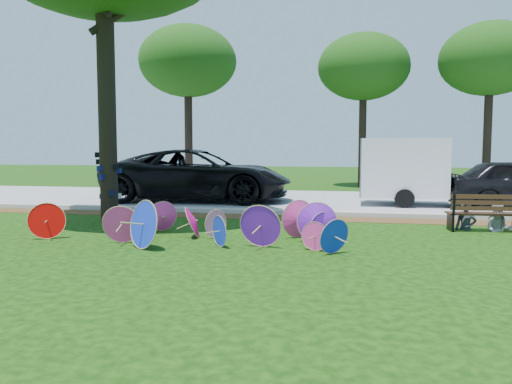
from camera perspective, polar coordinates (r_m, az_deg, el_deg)
ground at (r=9.22m, az=-5.55°, el=-6.57°), size 90.00×90.00×0.00m
mulch_strip at (r=13.52m, az=0.02°, el=-2.86°), size 90.00×1.00×0.01m
curb at (r=14.20m, az=0.57°, el=-2.27°), size 90.00×0.30×0.12m
street at (r=18.27m, az=3.02°, el=-0.85°), size 90.00×8.00×0.01m
parasol_pile at (r=9.84m, az=-5.15°, el=-3.62°), size 6.49×2.52×0.93m
black_van at (r=17.81m, az=-6.66°, el=1.91°), size 6.76×3.43×1.83m
cargo_trailer at (r=17.00m, az=16.49°, el=2.70°), size 2.71×1.75×2.48m
park_bench at (r=12.30m, az=24.53°, el=-2.15°), size 1.63×0.72×0.83m
person_left at (r=12.25m, az=22.92°, el=-1.13°), size 0.51×0.40×1.25m
person_right at (r=12.41m, az=26.09°, el=-1.16°), size 0.68×0.57×1.25m
bg_trees at (r=23.89m, az=10.29°, el=14.29°), size 17.63×7.53×7.40m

